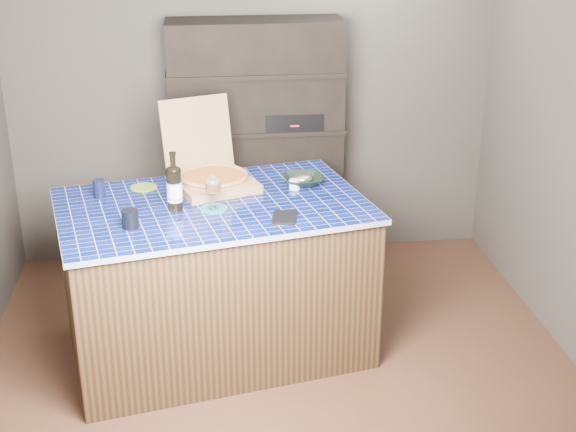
{
  "coord_description": "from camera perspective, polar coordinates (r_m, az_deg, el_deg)",
  "views": [
    {
      "loc": [
        -0.43,
        -3.94,
        2.63
      ],
      "look_at": [
        0.04,
        0.0,
        0.99
      ],
      "focal_mm": 50.0,
      "sensor_mm": 36.0,
      "label": 1
    }
  ],
  "objects": [
    {
      "name": "foil_contents",
      "position": [
        4.85,
        1.08,
        2.68
      ],
      "size": [
        0.11,
        0.09,
        0.05
      ],
      "primitive_type": "ellipsoid",
      "color": "silver",
      "rests_on": "bowl"
    },
    {
      "name": "kitchen_island",
      "position": [
        4.79,
        -5.21,
        -4.38
      ],
      "size": [
        1.92,
        1.43,
        0.95
      ],
      "rotation": [
        0.0,
        0.0,
        0.21
      ],
      "color": "#4E391E",
      "rests_on": "floor"
    },
    {
      "name": "dvd_case",
      "position": [
        4.36,
        -0.25,
        -0.1
      ],
      "size": [
        0.16,
        0.21,
        0.01
      ],
      "primitive_type": "cube",
      "rotation": [
        0.0,
        0.0,
        -0.2
      ],
      "color": "black",
      "rests_on": "kitchen_island"
    },
    {
      "name": "white_jar",
      "position": [
        4.79,
        0.47,
        2.27
      ],
      "size": [
        0.07,
        0.07,
        0.06
      ],
      "primitive_type": "cylinder",
      "color": "white",
      "rests_on": "kitchen_island"
    },
    {
      "name": "teal_trivet",
      "position": [
        4.51,
        -5.3,
        0.53
      ],
      "size": [
        0.15,
        0.15,
        0.01
      ],
      "primitive_type": "cylinder",
      "color": "teal",
      "rests_on": "kitchen_island"
    },
    {
      "name": "tumbler",
      "position": [
        4.31,
        -11.16,
        -0.21
      ],
      "size": [
        0.09,
        0.09,
        0.1
      ],
      "primitive_type": "cylinder",
      "color": "black",
      "rests_on": "kitchen_island"
    },
    {
      "name": "room",
      "position": [
        4.19,
        -0.61,
        3.21
      ],
      "size": [
        3.5,
        3.5,
        3.5
      ],
      "color": "#4E3021",
      "rests_on": "ground"
    },
    {
      "name": "pizza_box",
      "position": [
        4.84,
        -5.42,
        2.92
      ],
      "size": [
        0.6,
        0.66,
        0.49
      ],
      "rotation": [
        0.0,
        0.0,
        0.34
      ],
      "color": "#9D7551",
      "rests_on": "kitchen_island"
    },
    {
      "name": "shelving_unit",
      "position": [
        5.75,
        -2.22,
        4.93
      ],
      "size": [
        1.2,
        0.41,
        1.8
      ],
      "color": "black",
      "rests_on": "floor"
    },
    {
      "name": "wine_glass",
      "position": [
        4.46,
        -5.36,
        2.13
      ],
      "size": [
        0.09,
        0.09,
        0.19
      ],
      "color": "white",
      "rests_on": "teal_trivet"
    },
    {
      "name": "bowl",
      "position": [
        4.85,
        1.08,
        2.56
      ],
      "size": [
        0.25,
        0.25,
        0.06
      ],
      "primitive_type": "imported",
      "rotation": [
        0.0,
        0.0,
        0.03
      ],
      "color": "black",
      "rests_on": "kitchen_island"
    },
    {
      "name": "mead_bottle",
      "position": [
        4.48,
        -8.08,
        2.02
      ],
      "size": [
        0.09,
        0.09,
        0.34
      ],
      "color": "black",
      "rests_on": "kitchen_island"
    },
    {
      "name": "navy_cup",
      "position": [
        4.78,
        -13.29,
        1.92
      ],
      "size": [
        0.07,
        0.07,
        0.11
      ],
      "primitive_type": "cylinder",
      "color": "black",
      "rests_on": "kitchen_island"
    },
    {
      "name": "green_trivet",
      "position": [
        4.89,
        -10.22,
        2.02
      ],
      "size": [
        0.16,
        0.16,
        0.01
      ],
      "primitive_type": "cylinder",
      "color": "#7AA323",
      "rests_on": "kitchen_island"
    }
  ]
}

